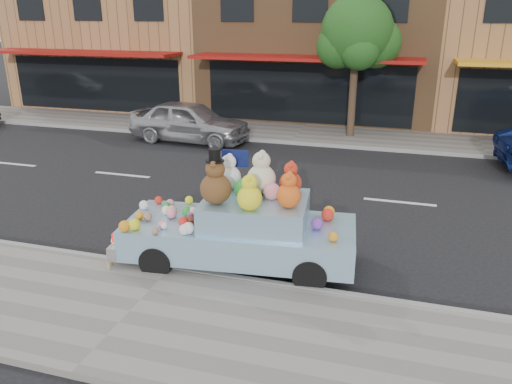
% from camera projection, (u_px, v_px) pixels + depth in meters
% --- Properties ---
extents(ground, '(120.00, 120.00, 0.00)m').
position_uv_depth(ground, '(250.00, 187.00, 13.81)').
color(ground, black).
rests_on(ground, ground).
extents(near_sidewalk, '(60.00, 3.00, 0.12)m').
position_uv_depth(near_sidewalk, '(130.00, 314.00, 7.93)').
color(near_sidewalk, gray).
rests_on(near_sidewalk, ground).
extents(far_sidewalk, '(60.00, 3.00, 0.12)m').
position_uv_depth(far_sidewalk, '(299.00, 134.00, 19.65)').
color(far_sidewalk, gray).
rests_on(far_sidewalk, ground).
extents(near_kerb, '(60.00, 0.12, 0.13)m').
position_uv_depth(near_kerb, '(171.00, 270.00, 9.29)').
color(near_kerb, gray).
rests_on(near_kerb, ground).
extents(far_kerb, '(60.00, 0.12, 0.13)m').
position_uv_depth(far_kerb, '(290.00, 142.00, 18.30)').
color(far_kerb, gray).
rests_on(far_kerb, ground).
extents(storefront_left, '(10.00, 9.80, 7.30)m').
position_uv_depth(storefront_left, '(135.00, 31.00, 26.04)').
color(storefront_left, '#9A6940').
rests_on(storefront_left, ground).
extents(storefront_mid, '(10.00, 9.80, 7.30)m').
position_uv_depth(storefront_mid, '(325.00, 33.00, 23.37)').
color(storefront_mid, olive).
rests_on(storefront_mid, ground).
extents(street_tree, '(3.00, 2.70, 5.22)m').
position_uv_depth(street_tree, '(357.00, 38.00, 17.92)').
color(street_tree, '#38281C').
rests_on(street_tree, ground).
extents(car_silver, '(4.62, 2.20, 1.53)m').
position_uv_depth(car_silver, '(190.00, 122.00, 18.42)').
color(car_silver, '#A9A9AE').
rests_on(car_silver, ground).
extents(art_car, '(4.64, 2.21, 2.36)m').
position_uv_depth(art_car, '(241.00, 225.00, 9.39)').
color(art_car, black).
rests_on(art_car, ground).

